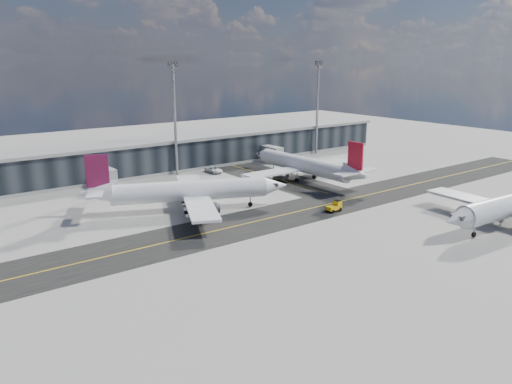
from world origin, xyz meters
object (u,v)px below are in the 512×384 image
Objects in this scene: airliner_af at (187,191)px; service_van at (214,170)px; baggage_tug at (335,206)px; airliner_redtail at (305,165)px.

service_van is (22.62, 26.26, -3.18)m from airliner_af.
baggage_tug is (23.27, -18.03, -2.97)m from airliner_af.
airliner_redtail reaches higher than baggage_tug.
service_van is at bearing 177.99° from baggage_tug.
baggage_tug is 44.29m from service_van.
airliner_af is at bearing -130.34° from service_van.
airliner_redtail is 26.67m from baggage_tug.
airliner_af is at bearing -130.61° from baggage_tug.
airliner_af is 34.80m from service_van.
baggage_tug is at bearing 75.91° from airliner_af.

